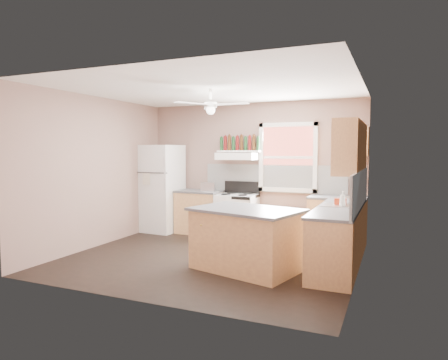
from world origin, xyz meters
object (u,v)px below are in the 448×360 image
at_px(cart, 281,224).
at_px(island, 246,240).
at_px(toaster, 208,187).
at_px(refrigerator, 161,188).
at_px(stove, 237,216).

xyz_separation_m(cart, island, (0.04, -2.10, 0.13)).
relative_size(toaster, cart, 0.46).
xyz_separation_m(refrigerator, cart, (2.61, 0.18, -0.62)).
relative_size(stove, island, 0.60).
bearing_deg(refrigerator, cart, 7.25).
bearing_deg(cart, island, -80.96).
bearing_deg(cart, toaster, -168.22).
xyz_separation_m(stove, island, (0.92, -1.99, 0.00)).
height_order(stove, island, same).
bearing_deg(refrigerator, stove, 5.62).
height_order(toaster, island, toaster).
xyz_separation_m(toaster, stove, (0.64, -0.01, -0.56)).
height_order(toaster, cart, toaster).
bearing_deg(toaster, refrigerator, 166.52).
bearing_deg(island, toaster, 142.70).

